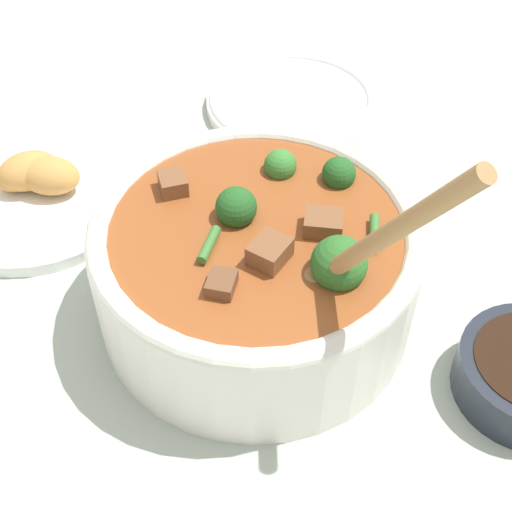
% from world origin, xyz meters
% --- Properties ---
extents(ground_plane, '(4.00, 4.00, 0.00)m').
position_xyz_m(ground_plane, '(0.00, 0.00, 0.00)').
color(ground_plane, '#ADBCAD').
extents(stew_bowl, '(0.24, 0.27, 0.23)m').
position_xyz_m(stew_bowl, '(-0.00, 0.00, 0.05)').
color(stew_bowl, white).
rests_on(stew_bowl, ground_plane).
extents(empty_plate, '(0.18, 0.18, 0.02)m').
position_xyz_m(empty_plate, '(-0.18, -0.21, 0.01)').
color(empty_plate, white).
rests_on(empty_plate, ground_plane).
extents(food_plate, '(0.19, 0.19, 0.05)m').
position_xyz_m(food_plate, '(0.10, -0.22, 0.01)').
color(food_plate, white).
rests_on(food_plate, ground_plane).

